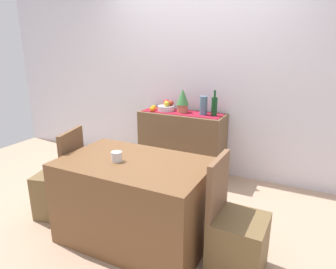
{
  "coord_description": "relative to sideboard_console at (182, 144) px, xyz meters",
  "views": [
    {
      "loc": [
        1.42,
        -2.53,
        1.69
      ],
      "look_at": [
        -0.01,
        0.35,
        0.71
      ],
      "focal_mm": 32.2,
      "sensor_mm": 36.0,
      "label": 1
    }
  ],
  "objects": [
    {
      "name": "ground_plane",
      "position": [
        0.1,
        -0.92,
        -0.43
      ],
      "size": [
        6.4,
        6.4,
        0.02
      ],
      "primitive_type": "cube",
      "color": "tan",
      "rests_on": "ground"
    },
    {
      "name": "room_wall_rear",
      "position": [
        0.1,
        0.26,
        0.93
      ],
      "size": [
        6.4,
        0.06,
        2.7
      ],
      "primitive_type": "cube",
      "color": "silver",
      "rests_on": "ground"
    },
    {
      "name": "sideboard_console",
      "position": [
        0.0,
        0.0,
        0.0
      ],
      "size": [
        1.1,
        0.42,
        0.83
      ],
      "primitive_type": "cube",
      "color": "brown",
      "rests_on": "ground"
    },
    {
      "name": "table_runner",
      "position": [
        0.0,
        0.0,
        0.42
      ],
      "size": [
        1.04,
        0.32,
        0.01
      ],
      "primitive_type": "cube",
      "color": "maroon",
      "rests_on": "sideboard_console"
    },
    {
      "name": "fruit_bowl",
      "position": [
        -0.23,
        0.0,
        0.45
      ],
      "size": [
        0.22,
        0.22,
        0.06
      ],
      "primitive_type": "cylinder",
      "color": "silver",
      "rests_on": "table_runner"
    },
    {
      "name": "apple_left",
      "position": [
        -0.21,
        -0.03,
        0.52
      ],
      "size": [
        0.07,
        0.07,
        0.07
      ],
      "primitive_type": "sphere",
      "color": "gold",
      "rests_on": "fruit_bowl"
    },
    {
      "name": "apple_center",
      "position": [
        -0.25,
        0.05,
        0.52
      ],
      "size": [
        0.08,
        0.08,
        0.08
      ],
      "primitive_type": "sphere",
      "color": "red",
      "rests_on": "fruit_bowl"
    },
    {
      "name": "apple_upper",
      "position": [
        -0.18,
        0.04,
        0.52
      ],
      "size": [
        0.07,
        0.07,
        0.07
      ],
      "primitive_type": "sphere",
      "color": "#A63321",
      "rests_on": "fruit_bowl"
    },
    {
      "name": "wine_bottle",
      "position": [
        0.42,
        0.0,
        0.54
      ],
      "size": [
        0.07,
        0.07,
        0.32
      ],
      "color": "#113F1D",
      "rests_on": "sideboard_console"
    },
    {
      "name": "ceramic_vase",
      "position": [
        0.28,
        0.0,
        0.53
      ],
      "size": [
        0.09,
        0.09,
        0.23
      ],
      "primitive_type": "cylinder",
      "color": "slate",
      "rests_on": "sideboard_console"
    },
    {
      "name": "potted_plant",
      "position": [
        0.0,
        0.0,
        0.58
      ],
      "size": [
        0.16,
        0.16,
        0.31
      ],
      "color": "#B6664D",
      "rests_on": "sideboard_console"
    },
    {
      "name": "orange_loose_near_bowl",
      "position": [
        -0.4,
        -0.04,
        0.45
      ],
      "size": [
        0.07,
        0.07,
        0.07
      ],
      "primitive_type": "sphere",
      "color": "orange",
      "rests_on": "sideboard_console"
    },
    {
      "name": "orange_loose_mid",
      "position": [
        -0.37,
        -0.12,
        0.45
      ],
      "size": [
        0.07,
        0.07,
        0.07
      ],
      "primitive_type": "sphere",
      "color": "orange",
      "rests_on": "sideboard_console"
    },
    {
      "name": "dining_table",
      "position": [
        0.22,
        -1.48,
        -0.05
      ],
      "size": [
        1.26,
        0.79,
        0.74
      ],
      "primitive_type": "cube",
      "color": "brown",
      "rests_on": "ground"
    },
    {
      "name": "coffee_cup",
      "position": [
        0.09,
        -1.54,
        0.36
      ],
      "size": [
        0.09,
        0.09,
        0.08
      ],
      "primitive_type": "cylinder",
      "color": "silver",
      "rests_on": "dining_table"
    },
    {
      "name": "chair_near_window",
      "position": [
        -0.68,
        -1.48,
        -0.15
      ],
      "size": [
        0.48,
        0.48,
        0.9
      ],
      "color": "brown",
      "rests_on": "ground"
    },
    {
      "name": "chair_by_corner",
      "position": [
        1.11,
        -1.48,
        -0.15
      ],
      "size": [
        0.41,
        0.41,
        0.9
      ],
      "color": "brown",
      "rests_on": "ground"
    }
  ]
}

